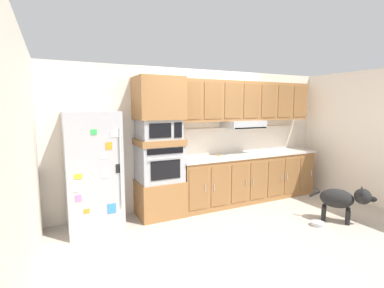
{
  "coord_description": "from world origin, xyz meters",
  "views": [
    {
      "loc": [
        -2.55,
        -3.67,
        1.83
      ],
      "look_at": [
        -0.44,
        0.6,
        1.2
      ],
      "focal_mm": 26.79,
      "sensor_mm": 36.0,
      "label": 1
    }
  ],
  "objects_px": {
    "dog": "(343,199)",
    "dog_food_bowl": "(318,224)",
    "screwdriver": "(220,155)",
    "built_in_oven": "(159,163)",
    "microwave": "(159,129)",
    "refrigerator": "(93,171)"
  },
  "relations": [
    {
      "from": "microwave",
      "to": "refrigerator",
      "type": "bearing_deg",
      "value": -176.34
    },
    {
      "from": "dog",
      "to": "dog_food_bowl",
      "type": "bearing_deg",
      "value": -134.09
    },
    {
      "from": "refrigerator",
      "to": "dog_food_bowl",
      "type": "height_order",
      "value": "refrigerator"
    },
    {
      "from": "refrigerator",
      "to": "microwave",
      "type": "xyz_separation_m",
      "value": [
        1.06,
        0.07,
        0.58
      ]
    },
    {
      "from": "built_in_oven",
      "to": "microwave",
      "type": "bearing_deg",
      "value": -0.77
    },
    {
      "from": "refrigerator",
      "to": "screwdriver",
      "type": "distance_m",
      "value": 2.29
    },
    {
      "from": "built_in_oven",
      "to": "dog_food_bowl",
      "type": "bearing_deg",
      "value": -36.36
    },
    {
      "from": "refrigerator",
      "to": "microwave",
      "type": "bearing_deg",
      "value": 3.66
    },
    {
      "from": "refrigerator",
      "to": "dog_food_bowl",
      "type": "distance_m",
      "value": 3.51
    },
    {
      "from": "refrigerator",
      "to": "dog",
      "type": "xyz_separation_m",
      "value": [
        3.55,
        -1.49,
        -0.5
      ]
    },
    {
      "from": "built_in_oven",
      "to": "microwave",
      "type": "height_order",
      "value": "microwave"
    },
    {
      "from": "microwave",
      "to": "dog_food_bowl",
      "type": "relative_size",
      "value": 3.22
    },
    {
      "from": "refrigerator",
      "to": "screwdriver",
      "type": "bearing_deg",
      "value": 3.69
    },
    {
      "from": "dog",
      "to": "built_in_oven",
      "type": "bearing_deg",
      "value": -158.27
    },
    {
      "from": "refrigerator",
      "to": "dog",
      "type": "relative_size",
      "value": 2.17
    },
    {
      "from": "screwdriver",
      "to": "dog",
      "type": "height_order",
      "value": "screwdriver"
    },
    {
      "from": "built_in_oven",
      "to": "dog_food_bowl",
      "type": "relative_size",
      "value": 3.5
    },
    {
      "from": "built_in_oven",
      "to": "screwdriver",
      "type": "distance_m",
      "value": 1.23
    },
    {
      "from": "screwdriver",
      "to": "dog_food_bowl",
      "type": "relative_size",
      "value": 0.83
    },
    {
      "from": "microwave",
      "to": "dog",
      "type": "relative_size",
      "value": 0.8
    },
    {
      "from": "built_in_oven",
      "to": "microwave",
      "type": "relative_size",
      "value": 1.09
    },
    {
      "from": "dog",
      "to": "dog_food_bowl",
      "type": "distance_m",
      "value": 0.58
    }
  ]
}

